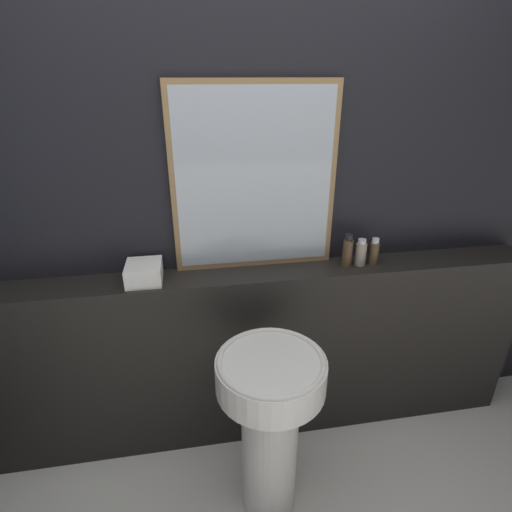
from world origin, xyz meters
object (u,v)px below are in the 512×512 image
(mirror, at_px, (255,180))
(conditioner_bottle, at_px, (361,253))
(shampoo_bottle, at_px, (347,251))
(lotion_bottle, at_px, (374,252))
(pedestal_sink, at_px, (270,418))
(towel_stack, at_px, (144,272))

(mirror, bearing_deg, conditioner_bottle, -9.68)
(shampoo_bottle, height_order, lotion_bottle, shampoo_bottle)
(pedestal_sink, height_order, mirror, mirror)
(pedestal_sink, bearing_deg, conditioner_bottle, 40.48)
(shampoo_bottle, relative_size, conditioner_bottle, 1.22)
(towel_stack, xyz_separation_m, conditioner_bottle, (1.05, 0.00, 0.02))
(mirror, bearing_deg, towel_stack, -170.52)
(towel_stack, bearing_deg, pedestal_sink, -42.86)
(pedestal_sink, bearing_deg, shampoo_bottle, 44.44)
(pedestal_sink, distance_m, lotion_bottle, 0.93)
(mirror, relative_size, lotion_bottle, 6.27)
(towel_stack, height_order, conditioner_bottle, conditioner_bottle)
(mirror, xyz_separation_m, conditioner_bottle, (0.52, -0.09, -0.37))
(shampoo_bottle, xyz_separation_m, conditioner_bottle, (0.07, 0.00, -0.01))
(mirror, xyz_separation_m, lotion_bottle, (0.59, -0.09, -0.37))
(shampoo_bottle, bearing_deg, pedestal_sink, -135.56)
(towel_stack, bearing_deg, conditioner_bottle, 0.00)
(towel_stack, relative_size, lotion_bottle, 1.29)
(lotion_bottle, bearing_deg, conditioner_bottle, 180.00)
(mirror, distance_m, towel_stack, 0.66)
(conditioner_bottle, distance_m, lotion_bottle, 0.07)
(towel_stack, relative_size, shampoo_bottle, 1.06)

